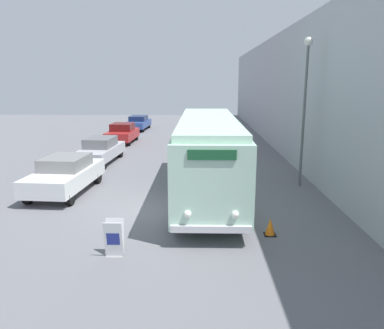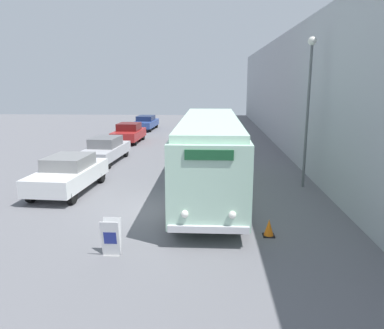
# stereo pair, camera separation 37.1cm
# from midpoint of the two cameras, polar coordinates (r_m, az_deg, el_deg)

# --- Properties ---
(ground_plane) EXTENTS (80.00, 80.00, 0.00)m
(ground_plane) POSITION_cam_midpoint_polar(r_m,az_deg,el_deg) (13.90, -5.88, -7.11)
(ground_plane) COLOR slate
(building_wall_right) EXTENTS (0.30, 60.00, 7.84)m
(building_wall_right) POSITION_cam_midpoint_polar(r_m,az_deg,el_deg) (23.57, 14.25, 10.38)
(building_wall_right) COLOR #9EA3A8
(building_wall_right) RESTS_ON ground_plane
(vintage_bus) EXTENTS (2.42, 10.87, 3.21)m
(vintage_bus) POSITION_cam_midpoint_polar(r_m,az_deg,el_deg) (15.56, 1.75, 2.00)
(vintage_bus) COLOR black
(vintage_bus) RESTS_ON ground_plane
(sign_board) EXTENTS (0.50, 0.39, 1.03)m
(sign_board) POSITION_cam_midpoint_polar(r_m,az_deg,el_deg) (10.56, -12.80, -11.00)
(sign_board) COLOR gray
(sign_board) RESTS_ON ground_plane
(streetlamp) EXTENTS (0.36, 0.36, 6.49)m
(streetlamp) POSITION_cam_midpoint_polar(r_m,az_deg,el_deg) (17.13, 16.27, 10.52)
(streetlamp) COLOR #595E60
(streetlamp) RESTS_ON ground_plane
(parked_car_near) EXTENTS (2.24, 4.71, 1.55)m
(parked_car_near) POSITION_cam_midpoint_polar(r_m,az_deg,el_deg) (16.85, -19.32, -1.39)
(parked_car_near) COLOR black
(parked_car_near) RESTS_ON ground_plane
(parked_car_mid) EXTENTS (2.01, 4.83, 1.46)m
(parked_car_mid) POSITION_cam_midpoint_polar(r_m,az_deg,el_deg) (22.55, -14.25, 2.15)
(parked_car_mid) COLOR black
(parked_car_mid) RESTS_ON ground_plane
(parked_car_far) EXTENTS (2.03, 4.14, 1.49)m
(parked_car_far) POSITION_cam_midpoint_polar(r_m,az_deg,el_deg) (29.54, -10.91, 4.73)
(parked_car_far) COLOR black
(parked_car_far) RESTS_ON ground_plane
(parked_car_distant) EXTENTS (2.00, 4.71, 1.36)m
(parked_car_distant) POSITION_cam_midpoint_polar(r_m,az_deg,el_deg) (37.18, -8.47, 6.33)
(parked_car_distant) COLOR black
(parked_car_distant) RESTS_ON ground_plane
(traffic_cone) EXTENTS (0.36, 0.36, 0.54)m
(traffic_cone) POSITION_cam_midpoint_polar(r_m,az_deg,el_deg) (11.92, 10.94, -9.34)
(traffic_cone) COLOR black
(traffic_cone) RESTS_ON ground_plane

